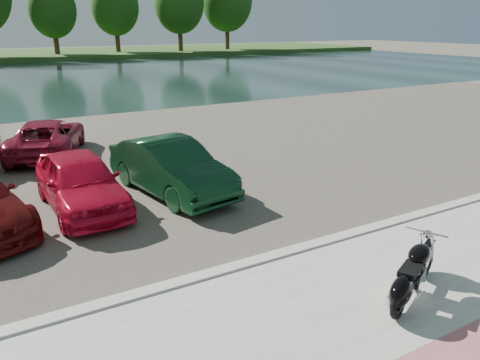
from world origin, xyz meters
The scene contains 11 objects.
ground centered at (0.00, 0.00, 0.00)m, with size 200.00×200.00×0.00m, color #595447.
promenade centered at (0.00, -1.00, 0.05)m, with size 60.00×6.00×0.10m, color #AAA7A0.
kerb centered at (0.00, 2.00, 0.07)m, with size 60.00×0.30×0.14m, color #AAA7A0.
parking_lot centered at (0.00, 11.00, 0.02)m, with size 60.00×18.00×0.04m, color #423E36.
river centered at (0.00, 40.00, 0.00)m, with size 120.00×40.00×0.00m, color #1A2F2C.
far_bank centered at (0.00, 72.00, 0.30)m, with size 120.00×24.00×0.60m, color #254217.
far_trees centered at (4.36, 65.79, 7.49)m, with size 70.25×10.68×12.52m.
motorcycle centered at (0.43, -0.53, 0.56)m, with size 2.19×1.18×1.05m.
car_4 centered at (-3.50, 6.86, 0.79)m, with size 1.76×4.38×1.49m, color red.
car_5 centered at (-1.01, 6.80, 0.81)m, with size 1.63×4.67×1.54m, color #0D321A.
car_10 centered at (-3.42, 12.87, 0.71)m, with size 2.24×4.86×1.35m, color maroon.
Camera 1 is at (-5.65, -5.19, 4.69)m, focal length 35.00 mm.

